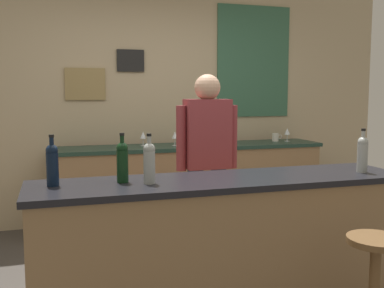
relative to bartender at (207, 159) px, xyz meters
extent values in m
cube|color=tan|center=(-0.14, 1.68, 0.46)|extent=(6.00, 0.06, 2.80)
cube|color=#997F4C|center=(-0.84, 1.63, 0.63)|extent=(0.43, 0.02, 0.35)
cube|color=black|center=(-0.34, 1.63, 0.89)|extent=(0.30, 0.02, 0.24)
cube|color=#38664C|center=(1.16, 1.63, 0.91)|extent=(0.94, 0.02, 1.33)
cube|color=olive|center=(-0.14, -0.75, -0.50)|extent=(2.43, 0.57, 0.88)
cube|color=black|center=(-0.14, -0.75, -0.04)|extent=(2.48, 0.60, 0.04)
cube|color=olive|center=(0.26, 1.30, -0.51)|extent=(2.94, 0.53, 0.86)
cube|color=#1E382D|center=(0.26, 1.30, -0.06)|extent=(3.00, 0.56, 0.04)
cylinder|color=#384766|center=(0.10, 0.00, -0.51)|extent=(0.13, 0.13, 0.86)
cylinder|color=#384766|center=(-0.10, 0.00, -0.51)|extent=(0.13, 0.13, 0.86)
cube|color=maroon|center=(0.00, 0.00, 0.20)|extent=(0.36, 0.20, 0.56)
sphere|color=tan|center=(0.00, 0.00, 0.58)|extent=(0.21, 0.21, 0.21)
cylinder|color=maroon|center=(0.22, 0.00, 0.17)|extent=(0.08, 0.08, 0.52)
cylinder|color=maroon|center=(-0.22, 0.00, 0.17)|extent=(0.08, 0.08, 0.52)
cylinder|color=brown|center=(0.48, -1.45, -0.27)|extent=(0.32, 0.32, 0.03)
cylinder|color=black|center=(-1.21, -0.68, 0.08)|extent=(0.07, 0.07, 0.20)
sphere|color=black|center=(-1.21, -0.68, 0.20)|extent=(0.07, 0.07, 0.07)
cylinder|color=black|center=(-1.21, -0.68, 0.23)|extent=(0.03, 0.03, 0.09)
cylinder|color=black|center=(-1.21, -0.68, 0.28)|extent=(0.03, 0.03, 0.02)
cylinder|color=black|center=(-0.79, -0.69, 0.08)|extent=(0.07, 0.07, 0.20)
sphere|color=black|center=(-0.79, -0.69, 0.20)|extent=(0.07, 0.07, 0.07)
cylinder|color=black|center=(-0.79, -0.69, 0.23)|extent=(0.03, 0.03, 0.09)
cylinder|color=black|center=(-0.79, -0.69, 0.28)|extent=(0.03, 0.03, 0.02)
cylinder|color=#999E99|center=(-0.64, -0.78, 0.08)|extent=(0.07, 0.07, 0.20)
sphere|color=#999E99|center=(-0.64, -0.78, 0.20)|extent=(0.07, 0.07, 0.07)
cylinder|color=#999E99|center=(-0.64, -0.78, 0.23)|extent=(0.03, 0.03, 0.09)
cylinder|color=black|center=(-0.64, -0.78, 0.28)|extent=(0.03, 0.03, 0.02)
cylinder|color=#999E99|center=(0.85, -0.84, 0.08)|extent=(0.07, 0.07, 0.20)
sphere|color=#999E99|center=(0.85, -0.84, 0.20)|extent=(0.07, 0.07, 0.07)
cylinder|color=#999E99|center=(0.85, -0.84, 0.23)|extent=(0.03, 0.03, 0.09)
cylinder|color=black|center=(0.85, -0.84, 0.28)|extent=(0.03, 0.03, 0.02)
cylinder|color=silver|center=(-0.26, 1.37, -0.03)|extent=(0.06, 0.06, 0.00)
cylinder|color=silver|center=(-0.26, 1.37, 0.01)|extent=(0.01, 0.01, 0.07)
cone|color=silver|center=(-0.26, 1.37, 0.08)|extent=(0.07, 0.07, 0.08)
cylinder|color=silver|center=(0.07, 1.27, -0.03)|extent=(0.06, 0.06, 0.00)
cylinder|color=silver|center=(0.07, 1.27, 0.01)|extent=(0.01, 0.01, 0.07)
cone|color=silver|center=(0.07, 1.27, 0.08)|extent=(0.07, 0.07, 0.08)
cylinder|color=silver|center=(1.46, 1.32, -0.03)|extent=(0.06, 0.06, 0.00)
cylinder|color=silver|center=(1.46, 1.32, 0.01)|extent=(0.01, 0.01, 0.07)
cone|color=silver|center=(1.46, 1.32, 0.08)|extent=(0.07, 0.07, 0.08)
cylinder|color=silver|center=(1.33, 1.36, 0.01)|extent=(0.08, 0.08, 0.09)
torus|color=silver|center=(1.39, 1.36, 0.02)|extent=(0.06, 0.01, 0.06)
camera|label=1|loc=(-1.19, -3.44, 0.53)|focal=42.16mm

